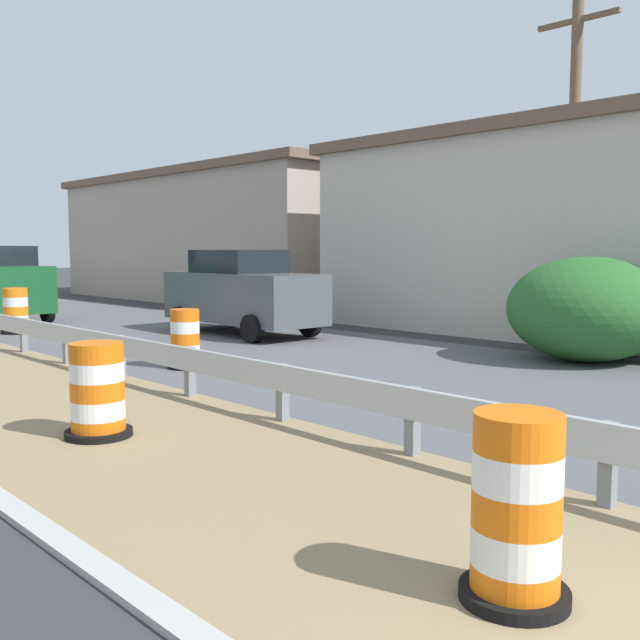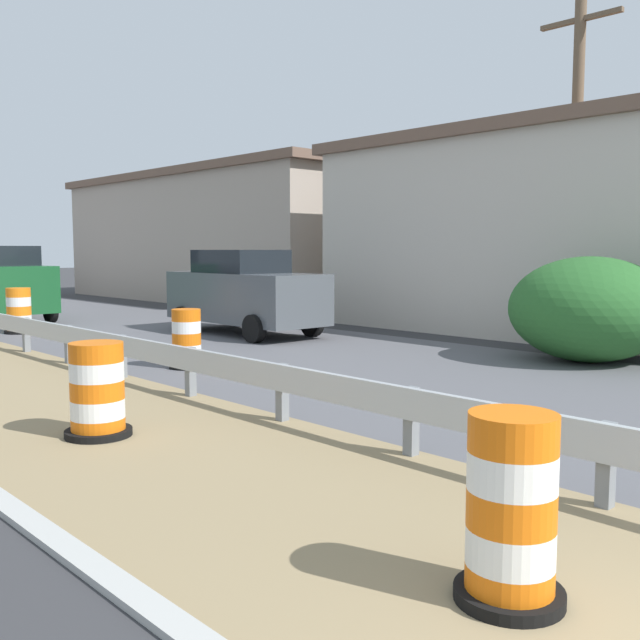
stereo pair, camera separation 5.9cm
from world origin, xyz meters
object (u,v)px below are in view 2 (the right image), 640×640
at_px(traffic_barrel_nearest, 511,517).
at_px(traffic_barrel_farther, 19,313).
at_px(traffic_barrel_close, 97,394).
at_px(car_mid_far_lane, 244,292).
at_px(traffic_barrel_far, 0,310).
at_px(utility_pole_near, 575,166).
at_px(traffic_barrel_mid, 187,342).

height_order(traffic_barrel_nearest, traffic_barrel_farther, traffic_barrel_nearest).
xyz_separation_m(traffic_barrel_close, car_mid_far_lane, (7.11, 6.64, 0.56)).
bearing_deg(car_mid_far_lane, traffic_barrel_far, -143.97).
height_order(traffic_barrel_close, utility_pole_near, utility_pole_near).
bearing_deg(traffic_barrel_farther, utility_pole_near, -52.62).
relative_size(traffic_barrel_far, car_mid_far_lane, 0.23).
xyz_separation_m(traffic_barrel_mid, traffic_barrel_farther, (-0.15, 7.35, 0.04)).
height_order(traffic_barrel_nearest, car_mid_far_lane, car_mid_far_lane).
xyz_separation_m(traffic_barrel_nearest, traffic_barrel_farther, (3.05, 15.81, -0.00)).
distance_m(traffic_barrel_far, utility_pole_near, 14.85).
bearing_deg(traffic_barrel_far, traffic_barrel_mid, -89.65).
distance_m(traffic_barrel_mid, traffic_barrel_farther, 7.36).
relative_size(traffic_barrel_nearest, traffic_barrel_close, 1.07).
distance_m(traffic_barrel_nearest, traffic_barrel_farther, 16.10).
bearing_deg(traffic_barrel_close, traffic_barrel_far, 75.37).
xyz_separation_m(traffic_barrel_mid, utility_pole_near, (7.84, -3.11, 3.39)).
xyz_separation_m(traffic_barrel_mid, traffic_barrel_far, (-0.06, 9.00, 0.00)).
height_order(traffic_barrel_farther, utility_pole_near, utility_pole_near).
relative_size(traffic_barrel_close, traffic_barrel_mid, 1.01).
distance_m(traffic_barrel_nearest, car_mid_far_lane, 13.79).
distance_m(traffic_barrel_nearest, utility_pole_near, 12.72).
distance_m(traffic_barrel_far, car_mid_far_lane, 6.87).
height_order(traffic_barrel_nearest, traffic_barrel_close, traffic_barrel_nearest).
relative_size(traffic_barrel_far, traffic_barrel_farther, 0.92).
relative_size(traffic_barrel_nearest, car_mid_far_lane, 0.25).
height_order(traffic_barrel_close, traffic_barrel_mid, traffic_barrel_close).
bearing_deg(traffic_barrel_close, traffic_barrel_mid, 45.04).
relative_size(traffic_barrel_close, traffic_barrel_farther, 0.93).
bearing_deg(traffic_barrel_close, utility_pole_near, 0.77).
bearing_deg(traffic_barrel_mid, utility_pole_near, -21.63).
xyz_separation_m(car_mid_far_lane, utility_pole_near, (3.99, -6.49, 2.82)).
relative_size(traffic_barrel_farther, car_mid_far_lane, 0.25).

